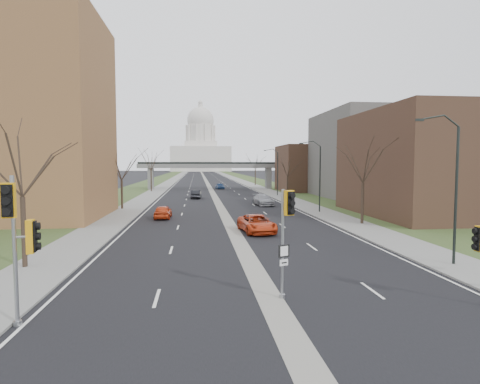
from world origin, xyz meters
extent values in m
plane|color=black|center=(0.00, 0.00, 0.00)|extent=(700.00, 700.00, 0.00)
cube|color=black|center=(0.00, 150.00, 0.01)|extent=(20.00, 600.00, 0.01)
cube|color=gray|center=(0.00, 150.00, 0.00)|extent=(1.20, 600.00, 0.02)
cube|color=gray|center=(12.00, 150.00, 0.06)|extent=(4.00, 600.00, 0.12)
cube|color=gray|center=(-12.00, 150.00, 0.06)|extent=(4.00, 600.00, 0.12)
cube|color=#2F401D|center=(18.00, 150.00, 0.05)|extent=(8.00, 600.00, 0.10)
cube|color=#2F401D|center=(-18.00, 150.00, 0.05)|extent=(8.00, 600.00, 0.10)
cube|color=#452C20|center=(24.00, 28.00, 6.00)|extent=(16.00, 20.00, 12.00)
cube|color=#54524D|center=(28.00, 52.00, 7.50)|extent=(18.00, 22.00, 15.00)
cube|color=#452C20|center=(22.00, 70.00, 5.00)|extent=(14.00, 14.00, 10.00)
cube|color=slate|center=(-14.00, 80.00, 2.50)|extent=(1.20, 2.50, 5.00)
cube|color=slate|center=(14.00, 80.00, 2.50)|extent=(1.20, 2.50, 5.00)
cube|color=slate|center=(0.00, 80.00, 5.50)|extent=(34.00, 3.00, 1.00)
cube|color=black|center=(0.00, 80.00, 6.20)|extent=(34.00, 0.15, 0.50)
cube|color=silver|center=(0.00, 320.00, 10.00)|extent=(48.00, 42.00, 20.00)
cube|color=silver|center=(0.00, 320.00, 22.00)|extent=(26.00, 26.00, 5.00)
cylinder|color=silver|center=(0.00, 320.00, 31.00)|extent=(22.00, 22.00, 14.00)
sphere|color=silver|center=(0.00, 320.00, 42.00)|extent=(22.00, 22.00, 22.00)
cylinder|color=silver|center=(0.00, 320.00, 53.50)|extent=(3.60, 3.60, 4.50)
cylinder|color=black|center=(11.80, 6.00, 4.12)|extent=(0.16, 0.16, 8.00)
cube|color=black|center=(9.50, 6.00, 8.47)|extent=(0.45, 0.18, 0.14)
cylinder|color=black|center=(11.80, 32.00, 4.12)|extent=(0.16, 0.16, 8.00)
cube|color=black|center=(9.50, 32.00, 8.47)|extent=(0.45, 0.18, 0.14)
cylinder|color=black|center=(11.80, 58.00, 4.12)|extent=(0.16, 0.16, 8.00)
cube|color=black|center=(9.50, 58.00, 8.47)|extent=(0.45, 0.18, 0.14)
cylinder|color=#382B21|center=(-13.00, 8.00, 2.12)|extent=(0.28, 0.28, 4.00)
cylinder|color=#382B21|center=(-13.00, 38.00, 2.00)|extent=(0.28, 0.28, 3.75)
cylinder|color=#382B21|center=(-13.00, 72.00, 2.25)|extent=(0.28, 0.28, 4.25)
cylinder|color=#382B21|center=(13.00, 22.00, 2.12)|extent=(0.28, 0.28, 4.00)
cylinder|color=#382B21|center=(13.00, 55.00, 1.87)|extent=(0.28, 0.28, 3.50)
cylinder|color=#382B21|center=(13.00, 95.00, 2.25)|extent=(0.28, 0.28, 4.25)
cylinder|color=gray|center=(-9.80, -0.54, 2.78)|extent=(0.15, 0.15, 5.57)
cylinder|color=gray|center=(-9.80, -0.54, 0.11)|extent=(0.30, 0.30, 0.21)
cube|color=orange|center=(-9.72, -1.07, 4.71)|extent=(0.51, 0.49, 1.23)
cube|color=orange|center=(-9.27, -0.46, 3.32)|extent=(0.49, 0.51, 1.23)
cylinder|color=gray|center=(0.56, 1.45, 2.44)|extent=(0.13, 0.13, 4.88)
cylinder|color=gray|center=(0.56, 1.45, 0.09)|extent=(0.26, 0.26, 0.19)
cube|color=orange|center=(0.74, 1.01, 4.31)|extent=(0.51, 0.50, 1.08)
cube|color=black|center=(0.56, 1.45, 2.16)|extent=(0.53, 0.25, 0.56)
cube|color=silver|center=(0.56, 1.45, 1.64)|extent=(0.40, 0.20, 0.28)
cube|color=orange|center=(8.42, -0.53, 2.89)|extent=(0.38, 0.39, 1.07)
imported|color=red|center=(-6.93, 28.67, 0.74)|extent=(1.83, 4.36, 1.47)
imported|color=black|center=(-3.33, 53.82, 0.74)|extent=(1.92, 4.61, 1.48)
imported|color=#BD3714|center=(2.00, 18.64, 0.77)|extent=(3.16, 5.79, 1.54)
imported|color=gray|center=(6.30, 41.21, 0.78)|extent=(2.78, 5.58, 1.56)
imported|color=navy|center=(2.25, 80.00, 0.72)|extent=(2.22, 4.43, 1.45)
camera|label=1|loc=(-3.17, -15.73, 5.98)|focal=30.00mm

